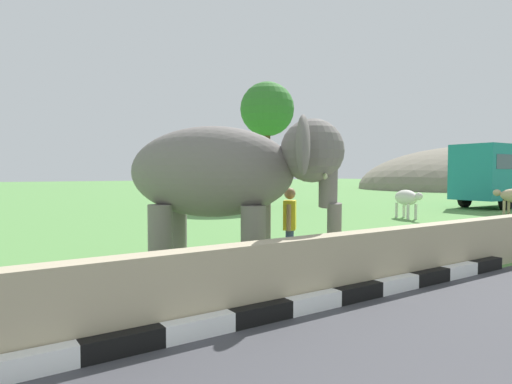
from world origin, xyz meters
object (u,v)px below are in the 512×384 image
(person_handler, at_px, (290,224))
(cow_mid, at_px, (407,198))
(bus_teal, at_px, (511,171))
(elephant, at_px, (231,174))

(person_handler, height_order, cow_mid, person_handler)
(person_handler, relative_size, bus_teal, 0.19)
(person_handler, bearing_deg, bus_teal, 15.86)
(cow_mid, bearing_deg, bus_teal, 4.83)
(elephant, bearing_deg, cow_mid, 22.86)
(cow_mid, bearing_deg, person_handler, -153.93)
(elephant, relative_size, cow_mid, 2.04)
(elephant, relative_size, person_handler, 2.35)
(person_handler, height_order, bus_teal, bus_teal)
(elephant, xyz_separation_m, cow_mid, (11.67, 4.92, -1.05))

